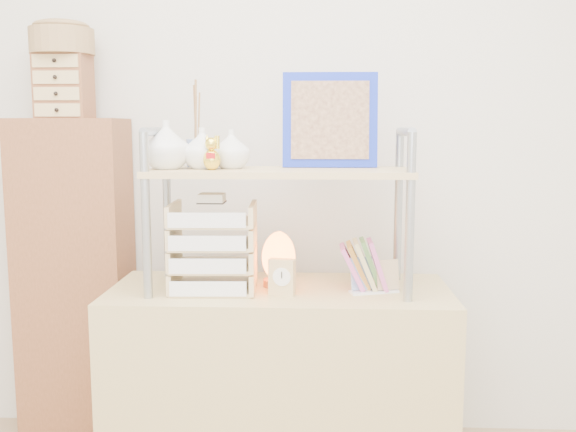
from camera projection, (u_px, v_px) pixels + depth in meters
The scene contains 9 objects.
desk at pixel (280, 389), 2.32m from camera, with size 1.20×0.50×0.75m, color tan.
cabinet at pixel (75, 281), 2.68m from camera, with size 0.45×0.24×1.35m, color brown.
hutch at pixel (255, 166), 2.22m from camera, with size 0.92×0.34×0.76m.
letter_tray at pixel (213, 252), 2.23m from camera, with size 0.29×0.27×0.34m.
salt_lamp at pixel (279, 258), 2.29m from camera, with size 0.13×0.12×0.20m.
desk_clock at pixel (282, 277), 2.17m from camera, with size 0.09×0.06×0.12m.
postcard_stand at pixel (374, 282), 2.21m from camera, with size 0.18×0.10×0.12m.
drawer_chest at pixel (64, 87), 2.55m from camera, with size 0.20×0.16×0.25m.
woven_basket at pixel (62, 42), 2.53m from camera, with size 0.25×0.25×0.10m, color olive.
Camera 1 is at (0.13, -1.01, 1.32)m, focal length 40.00 mm.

